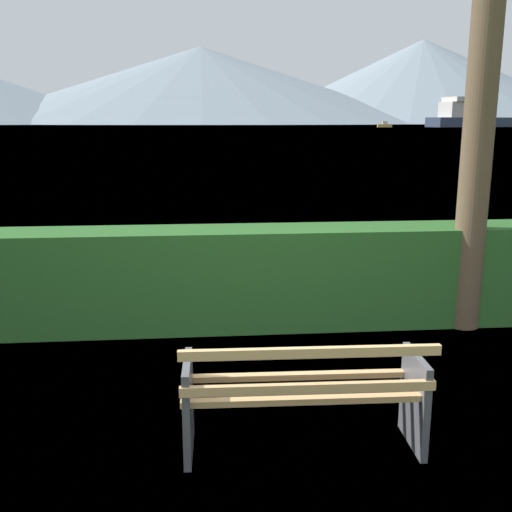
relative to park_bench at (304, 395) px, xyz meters
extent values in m
plane|color=#4C6B33|center=(0.00, 0.06, -0.42)|extent=(1400.00, 1400.00, 0.00)
plane|color=#6B8EA3|center=(0.00, 307.85, -0.42)|extent=(620.00, 620.00, 0.00)
cube|color=tan|center=(0.00, -0.13, 0.03)|extent=(1.67, 0.11, 0.04)
cube|color=tan|center=(0.00, 0.06, 0.03)|extent=(1.67, 0.11, 0.04)
cube|color=tan|center=(0.01, 0.25, 0.03)|extent=(1.67, 0.11, 0.04)
cube|color=tan|center=(-0.01, -0.21, 0.15)|extent=(1.67, 0.09, 0.06)
cube|color=tan|center=(-0.01, -0.25, 0.41)|extent=(1.67, 0.09, 0.06)
cube|color=#4C4C51|center=(-0.79, 0.06, -0.09)|extent=(0.06, 0.51, 0.68)
cube|color=#4C4C51|center=(0.79, 0.02, -0.09)|extent=(0.06, 0.51, 0.68)
cube|color=#285B23|center=(0.00, 2.66, 0.13)|extent=(12.19, 0.69, 1.11)
cylinder|color=brown|center=(2.23, 2.41, 2.15)|extent=(0.33, 0.33, 5.14)
cube|color=#2D384C|center=(116.87, 231.12, 1.42)|extent=(60.56, 26.23, 3.69)
cube|color=beige|center=(98.34, 225.56, 6.22)|extent=(12.81, 11.09, 5.90)
cube|color=beige|center=(98.34, 225.56, 10.09)|extent=(9.95, 11.04, 1.84)
cube|color=gold|center=(68.71, 221.16, 0.14)|extent=(5.60, 2.47, 1.14)
cube|color=silver|center=(68.71, 221.16, 1.24)|extent=(2.09, 1.50, 1.04)
cone|color=gray|center=(0.00, 586.20, 35.13)|extent=(434.10, 434.10, 71.11)
cone|color=gray|center=(219.83, 595.25, 40.17)|extent=(349.90, 349.90, 81.19)
camera|label=1|loc=(-0.66, -3.70, 1.83)|focal=41.58mm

